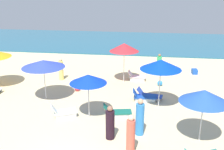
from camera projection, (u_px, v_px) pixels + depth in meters
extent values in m
cube|color=#26637F|center=(126.00, 42.00, 31.61)|extent=(60.00, 12.59, 0.12)
cylinder|color=silver|center=(45.00, 83.00, 15.80)|extent=(0.05, 0.05, 1.97)
cone|color=#3147BE|center=(43.00, 64.00, 15.42)|extent=(2.46, 2.46, 0.42)
cylinder|color=silver|center=(159.00, 88.00, 14.71)|extent=(0.05, 0.05, 2.19)
cone|color=#093AC8|center=(161.00, 64.00, 14.28)|extent=(2.21, 2.21, 0.53)
cube|color=silver|center=(150.00, 99.00, 15.83)|extent=(1.22, 0.27, 0.19)
cube|color=silver|center=(151.00, 96.00, 16.27)|extent=(1.22, 0.27, 0.19)
cube|color=#2D49AC|center=(151.00, 96.00, 16.01)|extent=(1.45, 0.82, 0.06)
cube|color=#2D49AC|center=(140.00, 91.00, 16.13)|extent=(0.44, 0.60, 0.43)
cube|color=silver|center=(145.00, 101.00, 15.61)|extent=(1.16, 0.11, 0.20)
cube|color=silver|center=(145.00, 97.00, 16.15)|extent=(1.16, 0.11, 0.20)
cube|color=#1C49A5|center=(145.00, 97.00, 15.84)|extent=(1.32, 0.75, 0.06)
cube|color=#1C49A5|center=(135.00, 93.00, 15.82)|extent=(0.31, 0.66, 0.41)
cylinder|color=silver|center=(124.00, 67.00, 18.52)|extent=(0.05, 0.05, 2.20)
cone|color=red|center=(124.00, 47.00, 18.08)|extent=(1.99, 1.99, 0.54)
cube|color=silver|center=(137.00, 80.00, 18.94)|extent=(1.02, 0.06, 0.24)
cube|color=silver|center=(138.00, 77.00, 19.45)|extent=(1.02, 0.06, 0.24)
cube|color=silver|center=(138.00, 77.00, 19.15)|extent=(1.14, 0.67, 0.06)
cube|color=silver|center=(130.00, 74.00, 19.16)|extent=(0.33, 0.62, 0.41)
cylinder|color=silver|center=(201.00, 122.00, 11.57)|extent=(0.05, 0.05, 1.83)
cone|color=#2552B0|center=(204.00, 96.00, 11.19)|extent=(2.05, 2.05, 0.54)
cylinder|color=silver|center=(89.00, 100.00, 13.67)|extent=(0.05, 0.05, 1.84)
cone|color=#0D35C5|center=(88.00, 79.00, 13.31)|extent=(1.86, 1.86, 0.44)
cube|color=silver|center=(119.00, 117.00, 13.74)|extent=(1.14, 0.26, 0.20)
cube|color=silver|center=(119.00, 112.00, 14.21)|extent=(1.14, 0.26, 0.20)
cube|color=#176654|center=(119.00, 112.00, 13.93)|extent=(1.37, 0.82, 0.06)
cube|color=#176654|center=(108.00, 109.00, 13.84)|extent=(0.52, 0.63, 0.44)
cube|color=silver|center=(66.00, 117.00, 13.73)|extent=(0.97, 0.50, 0.22)
cube|color=silver|center=(64.00, 112.00, 14.23)|extent=(0.97, 0.50, 0.22)
cube|color=white|center=(65.00, 112.00, 13.93)|extent=(1.34, 1.10, 0.06)
cube|color=white|center=(54.00, 110.00, 13.71)|extent=(0.56, 0.70, 0.44)
cylinder|color=#3081DB|center=(140.00, 119.00, 12.09)|extent=(0.43, 0.43, 1.50)
sphere|color=tan|center=(140.00, 102.00, 11.82)|extent=(0.26, 0.26, 0.26)
cylinder|color=black|center=(110.00, 125.00, 11.80)|extent=(0.45, 0.45, 1.33)
sphere|color=#916450|center=(110.00, 109.00, 11.55)|extent=(0.25, 0.25, 0.25)
cylinder|color=#D55C4A|center=(131.00, 137.00, 10.72)|extent=(0.35, 0.35, 1.48)
sphere|color=beige|center=(131.00, 118.00, 10.45)|extent=(0.25, 0.25, 0.25)
cylinder|color=#33B768|center=(159.00, 65.00, 20.65)|extent=(0.50, 0.50, 1.28)
sphere|color=#9D6E44|center=(160.00, 55.00, 20.42)|extent=(0.21, 0.21, 0.21)
cylinder|color=#F9DF71|center=(61.00, 70.00, 19.13)|extent=(0.44, 0.44, 1.37)
sphere|color=beige|center=(60.00, 60.00, 18.88)|extent=(0.22, 0.22, 0.22)
cube|color=blue|center=(195.00, 72.00, 20.51)|extent=(0.43, 0.55, 0.37)
sphere|color=#DD3A45|center=(77.00, 88.00, 17.24)|extent=(0.35, 0.35, 0.35)
sphere|color=#2C8CD7|center=(160.00, 83.00, 18.14)|extent=(0.35, 0.35, 0.35)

